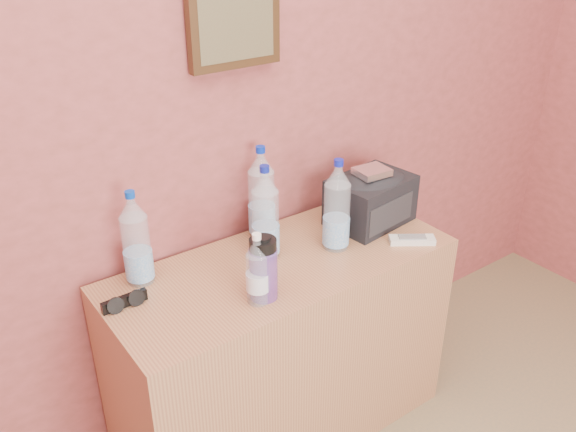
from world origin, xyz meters
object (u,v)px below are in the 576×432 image
at_px(dresser, 282,349).
at_px(ac_remote, 412,240).
at_px(pet_large_c, 265,217).
at_px(toiletry_bag, 371,197).
at_px(pet_small, 258,272).
at_px(pet_large_d, 337,210).
at_px(foil_packet, 372,172).
at_px(pet_large_b, 262,197).
at_px(sunglasses, 124,301).
at_px(pet_large_a, 136,243).
at_px(nalgene_bottle, 263,268).

distance_m(dresser, ac_remote, 0.58).
bearing_deg(pet_large_c, dresser, -78.17).
xyz_separation_m(dresser, toiletry_bag, (0.41, 0.04, 0.45)).
xyz_separation_m(dresser, pet_small, (-0.17, -0.13, 0.45)).
relative_size(pet_large_c, pet_small, 1.42).
relative_size(pet_large_d, foil_packet, 2.83).
height_order(pet_large_b, pet_large_c, pet_large_b).
height_order(sunglasses, toiletry_bag, toiletry_bag).
distance_m(dresser, foil_packet, 0.68).
distance_m(pet_large_a, pet_large_d, 0.63).
xyz_separation_m(pet_small, ac_remote, (0.60, -0.02, -0.09)).
bearing_deg(pet_large_c, pet_large_b, 61.36).
bearing_deg(pet_large_a, nalgene_bottle, -48.46).
height_order(pet_large_b, foil_packet, pet_large_b).
relative_size(ac_remote, toiletry_bag, 0.54).
xyz_separation_m(pet_large_b, pet_small, (-0.23, -0.32, -0.04)).
height_order(pet_large_c, sunglasses, pet_large_c).
distance_m(dresser, pet_large_d, 0.53).
xyz_separation_m(dresser, pet_large_c, (-0.01, 0.07, 0.49)).
relative_size(dresser, ac_remote, 7.49).
height_order(pet_large_a, sunglasses, pet_large_a).
bearing_deg(sunglasses, nalgene_bottle, -29.52).
relative_size(pet_large_b, toiletry_bag, 1.14).
distance_m(pet_small, ac_remote, 0.60).
bearing_deg(dresser, sunglasses, 172.07).
height_order(pet_small, foil_packet, pet_small).
distance_m(pet_large_d, ac_remote, 0.29).
xyz_separation_m(pet_large_a, nalgene_bottle, (0.25, -0.29, -0.03)).
bearing_deg(foil_packet, pet_large_c, 174.31).
bearing_deg(toiletry_bag, pet_large_a, 163.98).
bearing_deg(foil_packet, pet_large_a, 170.13).
xyz_separation_m(nalgene_bottle, ac_remote, (0.57, -0.03, -0.09)).
distance_m(pet_large_b, foil_packet, 0.38).
bearing_deg(sunglasses, ac_remote, -14.29).
xyz_separation_m(pet_large_d, ac_remote, (0.22, -0.13, -0.13)).
distance_m(pet_large_b, ac_remote, 0.52).
bearing_deg(pet_large_b, ac_remote, -42.53).
relative_size(pet_large_a, pet_small, 1.35).
bearing_deg(pet_large_a, ac_remote, -21.12).
xyz_separation_m(pet_large_a, pet_small, (0.23, -0.29, -0.03)).
height_order(pet_large_b, toiletry_bag, pet_large_b).
relative_size(pet_large_a, nalgene_bottle, 1.50).
bearing_deg(toiletry_bag, ac_remote, -93.06).
distance_m(pet_large_a, pet_large_b, 0.45).
bearing_deg(pet_large_d, toiletry_bag, 16.89).
bearing_deg(ac_remote, nalgene_bottle, -148.87).
distance_m(toiletry_bag, foil_packet, 0.11).
bearing_deg(nalgene_bottle, pet_small, -160.26).
distance_m(pet_large_c, nalgene_bottle, 0.23).
bearing_deg(pet_large_b, nalgene_bottle, -123.04).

